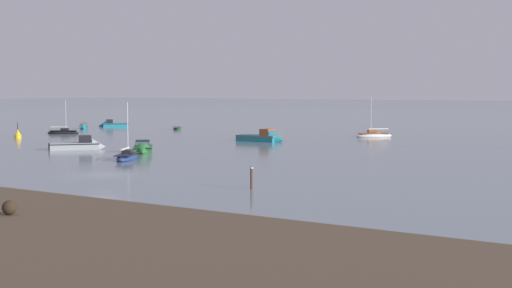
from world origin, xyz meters
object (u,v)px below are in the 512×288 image
Objects in this scene: motorboat_moored_5 at (83,146)px; channel_buoy at (18,135)px; motorboat_moored_3 at (84,127)px; motorboat_moored_8 at (143,150)px; sailboat_moored_2 at (63,132)px; mooring_post_near at (252,178)px; rowboat_moored_2 at (177,129)px; sailboat_moored_3 at (127,157)px; motorboat_moored_1 at (265,139)px; sailboat_moored_0 at (374,135)px; motorboat_moored_7 at (111,125)px.

channel_buoy is at bearing 107.22° from motorboat_moored_5.
motorboat_moored_3 is 0.75× the size of motorboat_moored_8.
mooring_post_near is (58.41, -35.70, 0.48)m from sailboat_moored_2.
channel_buoy is at bearing -145.48° from motorboat_moored_8.
motorboat_moored_8 is 2.30× the size of channel_buoy.
rowboat_moored_2 is (14.60, 7.12, -0.08)m from motorboat_moored_3.
sailboat_moored_3 is (12.69, -6.27, -0.10)m from motorboat_moored_5.
motorboat_moored_1 is at bearing 32.94° from motorboat_moored_3.
motorboat_moored_3 is 81.77m from mooring_post_near.
motorboat_moored_1 is 1.14× the size of sailboat_moored_0.
sailboat_moored_0 is 46.11m from sailboat_moored_2.
rowboat_moored_2 is (-26.38, 37.26, -0.15)m from motorboat_moored_8.
sailboat_moored_0 is at bearing -10.54° from sailboat_moored_2.
motorboat_moored_1 is at bearing 135.11° from motorboat_moored_8.
motorboat_moored_7 is 0.97× the size of motorboat_moored_8.
motorboat_moored_1 is 2.87× the size of channel_buoy.
motorboat_moored_3 is 50.87m from motorboat_moored_8.
sailboat_moored_2 is 37.60m from motorboat_moored_8.
rowboat_moored_2 is at bearing 148.15° from motorboat_moored_1.
rowboat_moored_2 is at bearing 36.27° from sailboat_moored_2.
sailboat_moored_2 is 19.94m from rowboat_moored_2.
sailboat_moored_2 reaches higher than motorboat_moored_8.
motorboat_moored_1 is 45.50m from mooring_post_near.
channel_buoy is (-31.53, -13.41, 0.09)m from motorboat_moored_1.
rowboat_moored_2 is (-17.80, 37.69, -0.19)m from motorboat_moored_5.
sailboat_moored_0 is 44.45m from sailboat_moored_3.
mooring_post_near is (16.43, -54.77, 0.46)m from sailboat_moored_0.
sailboat_moored_2 is at bearing 65.60° from motorboat_moored_7.
mooring_post_near is (21.51, -10.61, 0.46)m from sailboat_moored_3.
motorboat_moored_1 is at bearing 13.42° from motorboat_moored_5.
motorboat_moored_8 is at bearing 31.51° from sailboat_moored_0.
motorboat_moored_5 reaches higher than mooring_post_near.
motorboat_moored_3 is 0.70× the size of sailboat_moored_3.
mooring_post_near is at bearing -24.35° from channel_buoy.
sailboat_moored_2 is (-34.31, -2.89, -0.14)m from motorboat_moored_1.
sailboat_moored_0 reaches higher than motorboat_moored_3.
sailboat_moored_3 reaches higher than sailboat_moored_2.
motorboat_moored_7 is 56.02m from motorboat_moored_8.
motorboat_moored_5 is at bearing 162.22° from rowboat_moored_2.
sailboat_moored_0 is 1.13× the size of motorboat_moored_7.
mooring_post_near is at bearing -146.44° from sailboat_moored_3.
motorboat_moored_8 is at bearing -48.74° from motorboat_moored_5.
mooring_post_near is (67.36, -54.68, 0.41)m from motorboat_moored_7.
sailboat_moored_2 is 2.28× the size of channel_buoy.
motorboat_moored_7 is (-33.16, 37.79, -0.05)m from motorboat_moored_5.
sailboat_moored_3 is at bearing -23.12° from channel_buoy.
sailboat_moored_3 is (-5.08, -44.15, -0.00)m from sailboat_moored_0.
motorboat_moored_5 reaches higher than motorboat_moored_3.
sailboat_moored_3 is at bearing -69.18° from sailboat_moored_2.
motorboat_moored_1 is 32.16m from rowboat_moored_2.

